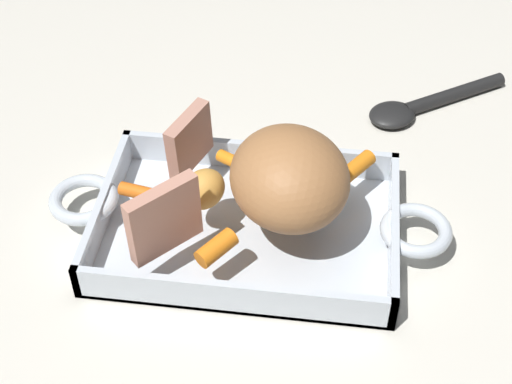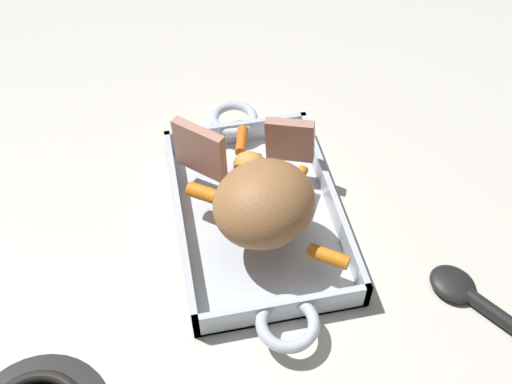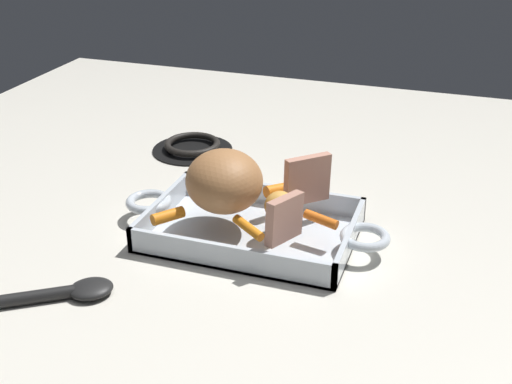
% 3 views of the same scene
% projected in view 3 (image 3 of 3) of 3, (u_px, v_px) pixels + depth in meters
% --- Properties ---
extents(ground_plane, '(1.72, 1.72, 0.00)m').
position_uv_depth(ground_plane, '(252.00, 236.00, 1.07)').
color(ground_plane, silver).
extents(roasting_dish, '(0.44, 0.22, 0.04)m').
position_uv_depth(roasting_dish, '(252.00, 228.00, 1.07)').
color(roasting_dish, silver).
rests_on(roasting_dish, ground_plane).
extents(pork_roast, '(0.17, 0.18, 0.10)m').
position_uv_depth(pork_roast, '(224.00, 181.00, 1.04)').
color(pork_roast, '#A87042').
rests_on(pork_roast, roasting_dish).
extents(roast_slice_outer, '(0.07, 0.07, 0.08)m').
position_uv_depth(roast_slice_outer, '(307.00, 180.00, 1.07)').
color(roast_slice_outer, tan).
rests_on(roast_slice_outer, roasting_dish).
extents(roast_slice_thick, '(0.04, 0.07, 0.07)m').
position_uv_depth(roast_slice_thick, '(284.00, 219.00, 0.96)').
color(roast_slice_thick, tan).
rests_on(roast_slice_thick, roasting_dish).
extents(baby_carrot_short, '(0.05, 0.05, 0.02)m').
position_uv_depth(baby_carrot_short, '(168.00, 216.00, 1.02)').
color(baby_carrot_short, orange).
rests_on(baby_carrot_short, roasting_dish).
extents(baby_carrot_southwest, '(0.06, 0.05, 0.02)m').
position_uv_depth(baby_carrot_southwest, '(248.00, 228.00, 0.99)').
color(baby_carrot_southwest, orange).
rests_on(baby_carrot_southwest, roasting_dish).
extents(baby_carrot_northeast, '(0.06, 0.03, 0.02)m').
position_uv_depth(baby_carrot_northeast, '(321.00, 220.00, 1.02)').
color(baby_carrot_northeast, orange).
rests_on(baby_carrot_northeast, roasting_dish).
extents(baby_carrot_long, '(0.04, 0.05, 0.02)m').
position_uv_depth(baby_carrot_long, '(277.00, 190.00, 1.10)').
color(baby_carrot_long, orange).
rests_on(baby_carrot_long, roasting_dish).
extents(potato_whole, '(0.06, 0.06, 0.04)m').
position_uv_depth(potato_whole, '(280.00, 204.00, 1.03)').
color(potato_whole, gold).
rests_on(potato_whole, roasting_dish).
extents(stove_burner_rear, '(0.17, 0.17, 0.02)m').
position_uv_depth(stove_burner_rear, '(192.00, 147.00, 1.39)').
color(stove_burner_rear, black).
rests_on(stove_burner_rear, ground_plane).
extents(serving_spoon, '(0.19, 0.14, 0.02)m').
position_uv_depth(serving_spoon, '(56.00, 294.00, 0.91)').
color(serving_spoon, black).
rests_on(serving_spoon, ground_plane).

